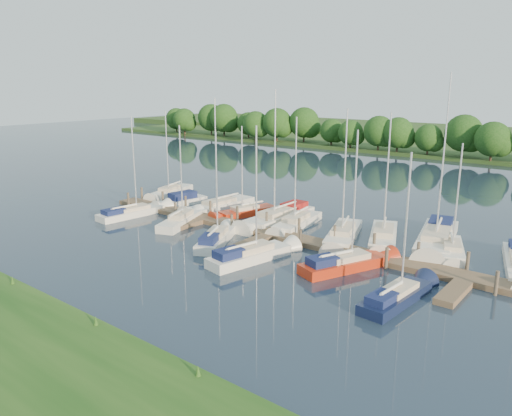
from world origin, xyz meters
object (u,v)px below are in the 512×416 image
Objects in this scene: sailboat_n_0 at (170,193)px; sailboat_n_5 at (296,225)px; dock at (269,236)px; motorboat at (181,202)px; sailboat_s_2 at (216,240)px.

sailboat_n_0 is 19.09m from sailboat_n_5.
dock is 3.84× the size of sailboat_n_5.
motorboat is at bearing 165.96° from dock.
motorboat is 14.59m from sailboat_n_5.
motorboat is 0.66× the size of sailboat_s_2.
sailboat_n_0 is 5.01m from motorboat.
sailboat_n_0 is at bearing 162.34° from dock.
sailboat_n_0 is at bearing -20.27° from motorboat.
sailboat_n_5 is (18.99, -2.00, 0.01)m from sailboat_n_0.
motorboat is at bearing 135.94° from sailboat_n_0.
sailboat_s_2 is (16.40, -9.81, 0.06)m from sailboat_n_0.
motorboat is (-14.52, 3.63, 0.15)m from dock.
dock is 3.97× the size of sailboat_n_0.
sailboat_n_5 is 8.22m from sailboat_s_2.
sailboat_n_0 reaches higher than sailboat_s_2.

